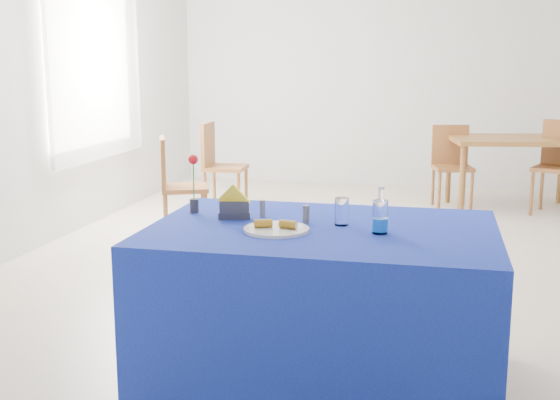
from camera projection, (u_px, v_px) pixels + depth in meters
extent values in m
plane|color=#C1B3A0|center=(341.00, 259.00, 5.48)|extent=(7.00, 7.00, 0.00)
plane|color=silver|center=(382.00, 72.00, 8.56)|extent=(5.00, 0.00, 5.00)
plane|color=silver|center=(171.00, 105.00, 1.85)|extent=(5.00, 0.00, 5.00)
plane|color=silver|center=(41.00, 76.00, 5.74)|extent=(0.00, 7.00, 7.00)
cube|color=white|center=(90.00, 58.00, 6.47)|extent=(0.04, 1.50, 1.60)
cube|color=white|center=(97.00, 58.00, 6.46)|extent=(0.04, 1.75, 1.85)
cylinder|color=silver|center=(276.00, 229.00, 3.18)|extent=(0.30, 0.30, 0.01)
cylinder|color=white|center=(342.00, 212.00, 3.28)|extent=(0.07, 0.07, 0.13)
cylinder|color=slate|center=(262.00, 208.00, 3.46)|extent=(0.03, 0.03, 0.08)
cylinder|color=#5C5C60|center=(306.00, 214.00, 3.33)|extent=(0.03, 0.03, 0.08)
cube|color=#101C99|center=(322.00, 304.00, 3.34)|extent=(1.60, 1.10, 0.76)
cylinder|color=white|center=(380.00, 217.00, 3.12)|extent=(0.07, 0.07, 0.15)
cylinder|color=blue|center=(380.00, 225.00, 3.13)|extent=(0.07, 0.07, 0.06)
cylinder|color=white|center=(381.00, 195.00, 3.10)|extent=(0.03, 0.03, 0.05)
cylinder|color=white|center=(381.00, 188.00, 3.10)|extent=(0.03, 0.03, 0.01)
cube|color=#343338|center=(234.00, 215.00, 3.43)|extent=(0.16, 0.10, 0.03)
cube|color=#39393E|center=(234.00, 211.00, 3.40)|extent=(0.14, 0.04, 0.09)
cube|color=#3C3C41|center=(234.00, 209.00, 3.44)|extent=(0.14, 0.04, 0.09)
cube|color=yellow|center=(234.00, 201.00, 3.41)|extent=(0.16, 0.02, 0.16)
cylinder|color=#29292E|center=(194.00, 206.00, 3.57)|extent=(0.05, 0.05, 0.07)
cylinder|color=#1A6A24|center=(194.00, 183.00, 3.55)|extent=(0.01, 0.01, 0.22)
sphere|color=red|center=(193.00, 159.00, 3.52)|extent=(0.05, 0.05, 0.05)
cube|color=olive|center=(516.00, 140.00, 7.19)|extent=(1.42, 1.04, 0.05)
cylinder|color=brown|center=(462.00, 181.00, 6.95)|extent=(0.06, 0.06, 0.71)
cylinder|color=olive|center=(449.00, 170.00, 7.63)|extent=(0.06, 0.06, 0.71)
cylinder|color=brown|center=(439.00, 192.00, 7.20)|extent=(0.03, 0.03, 0.41)
cylinder|color=brown|center=(472.00, 192.00, 7.19)|extent=(0.03, 0.03, 0.41)
cylinder|color=brown|center=(433.00, 186.00, 7.52)|extent=(0.03, 0.03, 0.41)
cylinder|color=brown|center=(464.00, 186.00, 7.52)|extent=(0.03, 0.03, 0.41)
cube|color=brown|center=(453.00, 168.00, 7.31)|extent=(0.46, 0.46, 0.04)
cube|color=brown|center=(450.00, 145.00, 7.44)|extent=(0.39, 0.11, 0.42)
cylinder|color=brown|center=(532.00, 193.00, 7.00)|extent=(0.04, 0.04, 0.45)
cylinder|color=brown|center=(542.00, 188.00, 7.29)|extent=(0.04, 0.04, 0.45)
cube|color=brown|center=(557.00, 169.00, 7.00)|extent=(0.55, 0.55, 0.04)
cylinder|color=brown|center=(206.00, 217.00, 6.01)|extent=(0.03, 0.03, 0.42)
cylinder|color=brown|center=(203.00, 209.00, 6.33)|extent=(0.03, 0.03, 0.42)
cylinder|color=brown|center=(166.00, 218.00, 5.95)|extent=(0.03, 0.03, 0.42)
cylinder|color=brown|center=(165.00, 210.00, 6.27)|extent=(0.03, 0.03, 0.42)
cube|color=brown|center=(184.00, 188.00, 6.10)|extent=(0.52, 0.52, 0.04)
cube|color=brown|center=(163.00, 163.00, 6.02)|extent=(0.19, 0.38, 0.43)
cylinder|color=brown|center=(239.00, 194.00, 7.03)|extent=(0.03, 0.03, 0.43)
cylinder|color=brown|center=(246.00, 188.00, 7.36)|extent=(0.03, 0.03, 0.43)
cylinder|color=brown|center=(205.00, 193.00, 7.09)|extent=(0.03, 0.03, 0.43)
cylinder|color=brown|center=(214.00, 187.00, 7.42)|extent=(0.03, 0.03, 0.43)
cube|color=brown|center=(226.00, 168.00, 7.18)|extent=(0.42, 0.42, 0.04)
cube|color=brown|center=(208.00, 144.00, 7.17)|extent=(0.06, 0.41, 0.44)
cylinder|color=gold|center=(263.00, 223.00, 3.18)|extent=(0.09, 0.07, 0.04)
cylinder|color=beige|center=(272.00, 223.00, 3.19)|extent=(0.02, 0.03, 0.03)
cylinder|color=gold|center=(288.00, 224.00, 3.16)|extent=(0.09, 0.06, 0.04)
cylinder|color=beige|center=(296.00, 225.00, 3.14)|extent=(0.01, 0.03, 0.03)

